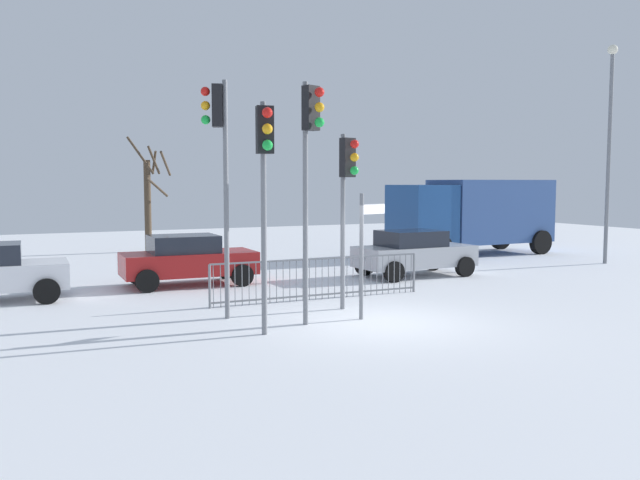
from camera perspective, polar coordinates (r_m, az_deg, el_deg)
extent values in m
plane|color=white|center=(14.40, 5.29, -7.05)|extent=(60.00, 60.00, 0.00)
cylinder|color=slate|center=(15.61, 1.97, 1.52)|extent=(0.11, 0.11, 4.11)
cube|color=black|center=(15.46, 2.37, 7.07)|extent=(0.36, 0.28, 0.90)
sphere|color=red|center=(15.29, 2.98, 8.21)|extent=(0.20, 0.20, 0.20)
sphere|color=orange|center=(15.27, 2.97, 7.09)|extent=(0.20, 0.20, 0.20)
sphere|color=green|center=(15.26, 2.97, 5.96)|extent=(0.20, 0.20, 0.20)
cylinder|color=slate|center=(13.84, -1.26, 3.02)|extent=(0.11, 0.11, 5.05)
cube|color=black|center=(13.79, -0.79, 11.23)|extent=(0.37, 0.31, 0.90)
sphere|color=red|center=(13.65, -0.05, 12.56)|extent=(0.20, 0.20, 0.20)
sphere|color=orange|center=(13.62, -0.05, 11.31)|extent=(0.20, 0.20, 0.20)
sphere|color=green|center=(13.59, -0.05, 10.05)|extent=(0.20, 0.20, 0.20)
cylinder|color=slate|center=(14.62, -8.04, 3.33)|extent=(0.11, 0.11, 5.18)
cube|color=black|center=(14.71, -8.80, 11.30)|extent=(0.31, 0.37, 0.90)
sphere|color=red|center=(14.76, -9.81, 12.44)|extent=(0.20, 0.20, 0.20)
sphere|color=orange|center=(14.72, -9.79, 11.28)|extent=(0.20, 0.20, 0.20)
sphere|color=green|center=(14.69, -9.77, 10.12)|extent=(0.20, 0.20, 0.20)
cylinder|color=slate|center=(12.98, -4.84, 1.75)|extent=(0.11, 0.11, 4.54)
cube|color=black|center=(12.84, -4.75, 9.38)|extent=(0.35, 0.27, 0.90)
sphere|color=red|center=(12.62, -4.54, 10.83)|extent=(0.20, 0.20, 0.20)
sphere|color=orange|center=(12.60, -4.53, 9.47)|extent=(0.20, 0.20, 0.20)
sphere|color=green|center=(12.58, -4.52, 8.11)|extent=(0.20, 0.20, 0.20)
cylinder|color=slate|center=(14.50, 3.57, -1.44)|extent=(0.09, 0.09, 2.76)
cube|color=white|center=(14.72, 4.64, 2.67)|extent=(0.67, 0.25, 0.22)
cube|color=slate|center=(16.96, -0.09, -1.62)|extent=(5.73, 0.10, 0.04)
cube|color=slate|center=(17.09, -0.09, -4.72)|extent=(5.73, 0.10, 0.04)
cylinder|color=slate|center=(16.07, -9.13, -3.94)|extent=(0.02, 0.02, 1.05)
cylinder|color=slate|center=(16.12, -8.51, -3.90)|extent=(0.02, 0.02, 1.05)
cylinder|color=slate|center=(16.17, -7.90, -3.87)|extent=(0.02, 0.02, 1.05)
cylinder|color=slate|center=(16.22, -7.30, -3.83)|extent=(0.02, 0.02, 1.05)
cylinder|color=slate|center=(16.28, -6.69, -3.80)|extent=(0.02, 0.02, 1.05)
cylinder|color=slate|center=(16.33, -6.10, -3.76)|extent=(0.02, 0.02, 1.05)
cylinder|color=slate|center=(16.39, -5.50, -3.73)|extent=(0.02, 0.02, 1.05)
cylinder|color=slate|center=(16.45, -4.91, -3.69)|extent=(0.02, 0.02, 1.05)
cylinder|color=slate|center=(16.51, -4.33, -3.65)|extent=(0.02, 0.02, 1.05)
cylinder|color=slate|center=(16.57, -3.75, -3.62)|extent=(0.02, 0.02, 1.05)
cylinder|color=slate|center=(16.64, -3.17, -3.58)|extent=(0.02, 0.02, 1.05)
cylinder|color=slate|center=(16.70, -2.60, -3.54)|extent=(0.02, 0.02, 1.05)
cylinder|color=slate|center=(16.77, -2.03, -3.51)|extent=(0.02, 0.02, 1.05)
cylinder|color=slate|center=(16.84, -1.47, -3.47)|extent=(0.02, 0.02, 1.05)
cylinder|color=slate|center=(16.91, -0.92, -3.43)|extent=(0.02, 0.02, 1.05)
cylinder|color=slate|center=(16.99, -0.36, -3.40)|extent=(0.02, 0.02, 1.05)
cylinder|color=slate|center=(17.06, 0.19, -3.36)|extent=(0.02, 0.02, 1.05)
cylinder|color=slate|center=(17.14, 0.73, -3.32)|extent=(0.02, 0.02, 1.05)
cylinder|color=slate|center=(17.21, 1.27, -3.29)|extent=(0.02, 0.02, 1.05)
cylinder|color=slate|center=(17.29, 1.80, -3.25)|extent=(0.02, 0.02, 1.05)
cylinder|color=slate|center=(17.37, 2.33, -3.21)|extent=(0.02, 0.02, 1.05)
cylinder|color=slate|center=(17.45, 2.85, -3.18)|extent=(0.02, 0.02, 1.05)
cylinder|color=slate|center=(17.54, 3.37, -3.14)|extent=(0.02, 0.02, 1.05)
cylinder|color=slate|center=(17.62, 3.88, -3.10)|extent=(0.02, 0.02, 1.05)
cylinder|color=slate|center=(17.71, 4.39, -3.07)|extent=(0.02, 0.02, 1.05)
cylinder|color=slate|center=(17.80, 4.89, -3.03)|extent=(0.02, 0.02, 1.05)
cylinder|color=slate|center=(17.89, 5.39, -3.00)|extent=(0.02, 0.02, 1.05)
cylinder|color=slate|center=(17.98, 5.89, -2.96)|extent=(0.02, 0.02, 1.05)
cylinder|color=slate|center=(18.07, 6.37, -2.93)|extent=(0.02, 0.02, 1.05)
cylinder|color=slate|center=(18.16, 6.86, -2.89)|extent=(0.02, 0.02, 1.05)
cylinder|color=slate|center=(18.25, 7.34, -2.85)|extent=(0.02, 0.02, 1.05)
cylinder|color=slate|center=(18.35, 7.81, -2.82)|extent=(0.02, 0.02, 1.05)
cylinder|color=slate|center=(16.05, -9.43, -3.96)|extent=(0.06, 0.06, 1.05)
cylinder|color=slate|center=(18.40, 8.05, -2.80)|extent=(0.06, 0.06, 1.05)
cylinder|color=black|center=(19.44, -22.49, -3.33)|extent=(0.65, 0.24, 0.64)
cylinder|color=black|center=(17.76, -22.38, -4.07)|extent=(0.65, 0.24, 0.64)
cube|color=#B2B5BA|center=(21.50, 8.11, -1.36)|extent=(3.85, 1.82, 0.65)
cube|color=#1E232D|center=(21.36, 7.80, 0.08)|extent=(1.95, 1.56, 0.55)
cylinder|color=black|center=(23.01, 9.62, -1.79)|extent=(0.65, 0.24, 0.64)
cylinder|color=black|center=(21.69, 12.31, -2.24)|extent=(0.65, 0.24, 0.64)
cylinder|color=black|center=(21.51, 3.85, -2.20)|extent=(0.65, 0.24, 0.64)
cylinder|color=black|center=(20.09, 6.36, -2.72)|extent=(0.65, 0.24, 0.64)
cube|color=maroon|center=(19.75, -11.17, -1.97)|extent=(3.84, 1.79, 0.65)
cube|color=#1E232D|center=(19.66, -11.62, -0.39)|extent=(1.93, 1.54, 0.55)
cylinder|color=black|center=(20.94, -8.08, -2.43)|extent=(0.64, 0.23, 0.64)
cylinder|color=black|center=(19.33, -6.68, -3.03)|extent=(0.64, 0.23, 0.64)
cylinder|color=black|center=(20.37, -15.40, -2.76)|extent=(0.64, 0.23, 0.64)
cylinder|color=black|center=(18.71, -14.60, -3.42)|extent=(0.64, 0.23, 0.64)
cube|color=#33518C|center=(28.92, 14.40, 2.43)|extent=(5.08, 2.58, 2.60)
cube|color=navy|center=(26.68, 8.71, 2.12)|extent=(2.08, 2.37, 2.40)
cylinder|color=black|center=(25.82, 10.25, -0.67)|extent=(1.01, 0.34, 1.00)
cylinder|color=black|center=(27.74, 7.21, -0.24)|extent=(1.01, 0.34, 1.00)
cylinder|color=black|center=(29.32, 18.39, -0.18)|extent=(1.01, 0.34, 1.00)
cylinder|color=black|center=(31.03, 15.20, 0.17)|extent=(1.01, 0.34, 1.00)
cylinder|color=slate|center=(26.68, 23.50, 6.34)|extent=(0.14, 0.14, 7.66)
sphere|color=#F2EACC|center=(27.10, 23.80, 14.69)|extent=(0.36, 0.36, 0.36)
cylinder|color=#473828|center=(29.73, -14.54, 2.84)|extent=(0.29, 0.29, 3.96)
cylinder|color=#473828|center=(29.22, -15.14, 7.01)|extent=(1.04, 0.83, 1.61)
cylinder|color=#473828|center=(29.51, -14.05, 6.66)|extent=(0.68, 0.63, 1.20)
cylinder|color=#473828|center=(29.54, -13.09, 6.39)|extent=(0.81, 1.55, 1.03)
cylinder|color=#473828|center=(29.80, -14.03, 6.47)|extent=(0.12, 0.72, 0.98)
cylinder|color=#473828|center=(29.30, -13.78, 4.42)|extent=(1.09, 0.76, 0.87)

